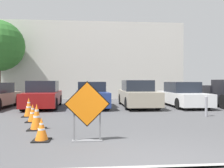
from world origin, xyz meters
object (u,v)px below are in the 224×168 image
at_px(parked_car_fourth, 137,94).
at_px(parked_car_second, 43,95).
at_px(traffic_cone_nearest, 42,130).
at_px(parked_car_third, 91,95).
at_px(traffic_cone_third, 33,113).
at_px(traffic_cone_fourth, 29,107).
at_px(bollard_nearest, 206,106).
at_px(parked_car_fifth, 182,95).
at_px(traffic_cone_second, 37,117).
at_px(road_closed_sign, 87,109).

bearing_deg(parked_car_fourth, parked_car_second, 1.12).
xyz_separation_m(traffic_cone_nearest, parked_car_third, (1.15, 7.30, 0.40)).
xyz_separation_m(traffic_cone_third, traffic_cone_fourth, (-0.52, 1.26, 0.07)).
relative_size(parked_car_fourth, bollard_nearest, 5.18).
xyz_separation_m(traffic_cone_nearest, traffic_cone_fourth, (-1.49, 3.95, 0.11)).
relative_size(parked_car_fourth, parked_car_fifth, 1.01).
xyz_separation_m(traffic_cone_second, parked_car_fifth, (7.16, 5.88, 0.27)).
bearing_deg(traffic_cone_second, parked_car_fourth, 53.37).
distance_m(traffic_cone_nearest, bollard_nearest, 7.07).
distance_m(traffic_cone_fourth, parked_car_second, 3.18).
xyz_separation_m(parked_car_fourth, bollard_nearest, (2.28, -3.85, -0.26)).
distance_m(road_closed_sign, parked_car_second, 7.78).
bearing_deg(traffic_cone_second, road_closed_sign, -42.12).
bearing_deg(traffic_cone_third, bollard_nearest, 5.67).
bearing_deg(parked_car_second, traffic_cone_nearest, 99.01).
bearing_deg(traffic_cone_fourth, traffic_cone_second, -68.72).
bearing_deg(traffic_cone_fourth, parked_car_fifth, 21.80).
distance_m(traffic_cone_fourth, parked_car_fifth, 8.81).
bearing_deg(traffic_cone_third, traffic_cone_nearest, -70.17).
distance_m(traffic_cone_second, parked_car_second, 5.90).
bearing_deg(traffic_cone_fourth, road_closed_sign, -57.00).
xyz_separation_m(parked_car_third, parked_car_fifth, (5.54, -0.08, -0.01)).
xyz_separation_m(parked_car_second, bollard_nearest, (7.82, -3.72, -0.24)).
bearing_deg(traffic_cone_nearest, traffic_cone_fourth, 110.63).
bearing_deg(bollard_nearest, road_closed_sign, -144.79).
height_order(parked_car_fourth, bollard_nearest, parked_car_fourth).
distance_m(traffic_cone_nearest, parked_car_fifth, 9.85).
xyz_separation_m(traffic_cone_second, parked_car_fourth, (4.39, 5.91, 0.33)).
height_order(traffic_cone_nearest, parked_car_fourth, parked_car_fourth).
height_order(traffic_cone_nearest, parked_car_fifth, parked_car_fifth).
relative_size(parked_car_third, parked_car_fourth, 1.00).
xyz_separation_m(parked_car_second, parked_car_fifth, (8.31, 0.11, -0.03)).
xyz_separation_m(traffic_cone_nearest, bollard_nearest, (6.20, 3.40, 0.18)).
height_order(traffic_cone_second, traffic_cone_third, traffic_cone_second).
relative_size(road_closed_sign, parked_car_fifth, 0.34).
distance_m(traffic_cone_second, traffic_cone_fourth, 2.80).
height_order(traffic_cone_nearest, bollard_nearest, bollard_nearest).
distance_m(parked_car_fourth, parked_car_fifth, 2.77).
xyz_separation_m(road_closed_sign, parked_car_second, (-2.79, 7.26, -0.13)).
height_order(traffic_cone_second, parked_car_third, parked_car_third).
distance_m(traffic_cone_fourth, parked_car_third, 4.27).
relative_size(traffic_cone_third, traffic_cone_fourth, 0.82).
bearing_deg(parked_car_third, traffic_cone_fourth, 47.77).
bearing_deg(parked_car_third, bollard_nearest, 138.32).
height_order(traffic_cone_nearest, traffic_cone_fourth, traffic_cone_fourth).
relative_size(traffic_cone_nearest, traffic_cone_fourth, 0.72).
bearing_deg(parked_car_third, traffic_cone_nearest, 77.05).
relative_size(traffic_cone_third, parked_car_fifth, 0.15).
bearing_deg(parked_car_second, parked_car_fifth, 176.93).
distance_m(parked_car_third, bollard_nearest, 6.38).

